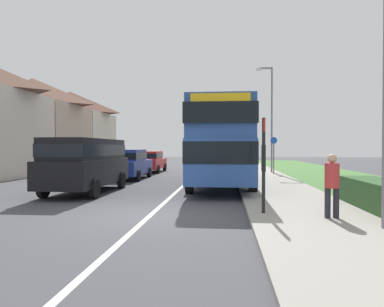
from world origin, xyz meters
name	(u,v)px	position (x,y,z in m)	size (l,w,h in m)	color
ground_plane	(151,215)	(0.00, 0.00, 0.00)	(120.00, 120.00, 0.00)	#424247
lane_marking_centre	(185,184)	(0.00, 8.00, 0.00)	(0.14, 60.00, 0.01)	silver
pavement_near_side	(276,188)	(4.20, 6.00, 0.06)	(3.20, 68.00, 0.12)	gray
grass_verge_seaward	(380,190)	(8.50, 6.00, 0.04)	(6.00, 68.00, 0.08)	#477538
double_decker_bus	(222,141)	(1.84, 7.23, 2.14)	(2.80, 9.90, 3.70)	#284C93
parked_van_black	(87,161)	(-3.58, 4.30, 1.30)	(2.11, 5.25, 2.17)	black
parked_car_blue	(129,163)	(-3.57, 10.47, 0.94)	(1.94, 4.55, 1.71)	navy
parked_car_red	(150,161)	(-3.59, 16.16, 0.87)	(1.95, 4.48, 1.56)	#B21E1E
pedestrian_at_stop	(332,183)	(4.58, -0.62, 0.98)	(0.34, 0.34, 1.67)	#23232D
bus_stop_sign	(264,159)	(3.00, -0.11, 1.54)	(0.09, 0.52, 2.60)	black
cycle_route_sign	(274,154)	(5.17, 14.01, 1.43)	(0.44, 0.08, 2.52)	slate
street_lamp_near	(381,45)	(5.25, -1.62, 3.97)	(1.14, 0.20, 6.86)	slate
street_lamp_mid	(270,113)	(5.10, 15.37, 4.24)	(1.14, 0.20, 7.39)	slate
house_terrace_far_side	(32,124)	(-13.60, 17.69, 3.73)	(7.38, 20.66, 7.47)	beige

